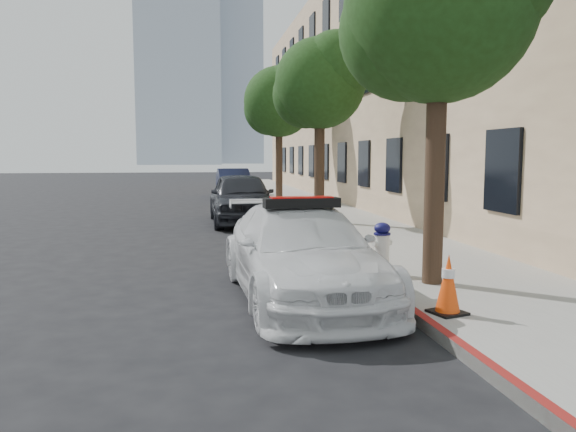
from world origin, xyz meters
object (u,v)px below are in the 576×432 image
Objects in this scene: parked_car_mid at (241,198)px; fire_hydrant at (382,249)px; police_car at (302,253)px; parked_car_far at (234,183)px; traffic_cone at (448,284)px.

parked_car_mid is 8.69m from fire_hydrant.
police_car is 1.10× the size of parked_car_far.
fire_hydrant reaches higher than traffic_cone.
fire_hydrant is 2.37m from traffic_cone.
parked_car_far is at bearing 76.30° from fire_hydrant.
parked_car_far is 19.30m from fire_hydrant.
police_car is 6.39× the size of traffic_cone.
police_car is 1.03× the size of parked_car_mid.
police_car is at bearing -92.55° from parked_car_far.
parked_car_far is 5.09× the size of fire_hydrant.
parked_car_far is at bearing 87.03° from parked_car_mid.
traffic_cone is at bearing -106.06° from fire_hydrant.
parked_car_far is at bearing 86.23° from police_car.
parked_car_far is 5.83× the size of traffic_cone.
traffic_cone is at bearing -88.41° from parked_car_far.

